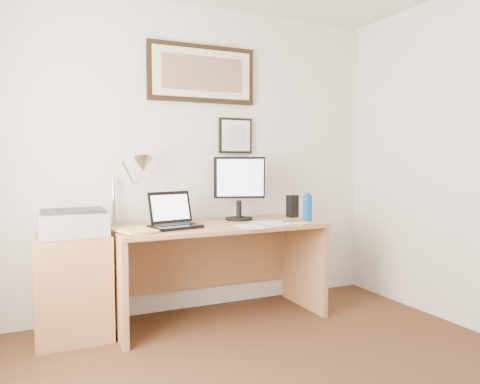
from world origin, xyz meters
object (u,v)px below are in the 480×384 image
side_cabinet (73,287)px  desk (214,252)px  book (120,232)px  lcd_monitor (239,185)px  water_bottle (307,208)px  printer (73,223)px  laptop (174,219)px

side_cabinet → desk: bearing=1.9°
side_cabinet → desk: desk is taller
book → lcd_monitor: (1.03, 0.33, 0.28)m
water_bottle → book: water_bottle is taller
water_bottle → desk: water_bottle is taller
water_bottle → printer: size_ratio=0.48×
book → laptop: bearing=20.2°
printer → book: bearing=-34.1°
side_cabinet → water_bottle: bearing=-5.5°
side_cabinet → lcd_monitor: size_ratio=1.40×
lcd_monitor → water_bottle: bearing=-29.7°
side_cabinet → lcd_monitor: lcd_monitor is taller
desk → laptop: 0.48m
book → lcd_monitor: size_ratio=0.58×
laptop → printer: (-0.70, 0.03, 0.01)m
book → printer: (-0.28, 0.19, 0.06)m
side_cabinet → water_bottle: water_bottle is taller
book → water_bottle: bearing=1.9°
water_bottle → laptop: size_ratio=0.55×
water_bottle → desk: bearing=164.1°
laptop → printer: 0.70m
lcd_monitor → printer: lcd_monitor is taller
side_cabinet → water_bottle: size_ratio=3.48×
side_cabinet → laptop: laptop is taller
book → printer: printer is taller
side_cabinet → desk: 1.08m
side_cabinet → lcd_monitor: bearing=4.5°
side_cabinet → water_bottle: 1.87m
desk → laptop: bearing=-164.1°
laptop → book: bearing=-159.8°
book → printer: bearing=145.9°
laptop → printer: laptop is taller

